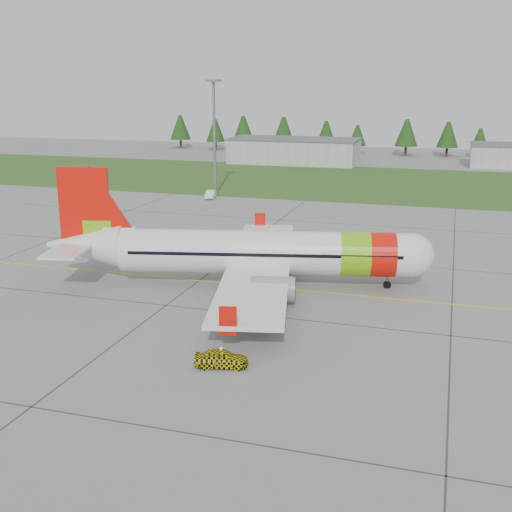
% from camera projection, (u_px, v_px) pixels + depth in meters
% --- Properties ---
extents(ground, '(320.00, 320.00, 0.00)m').
position_uv_depth(ground, '(328.00, 323.00, 54.33)').
color(ground, gray).
rests_on(ground, ground).
extents(aircraft, '(38.21, 35.85, 11.72)m').
position_uv_depth(aircraft, '(255.00, 253.00, 63.62)').
color(aircraft, silver).
rests_on(aircraft, ground).
extents(follow_me_car, '(1.67, 1.84, 3.86)m').
position_uv_depth(follow_me_car, '(221.00, 342.00, 45.35)').
color(follow_me_car, yellow).
rests_on(follow_me_car, ground).
extents(service_van, '(1.78, 1.71, 4.34)m').
position_uv_depth(service_van, '(210.00, 186.00, 113.05)').
color(service_van, silver).
rests_on(service_van, ground).
extents(grass_strip, '(320.00, 50.00, 0.03)m').
position_uv_depth(grass_strip, '(405.00, 184.00, 130.03)').
color(grass_strip, '#30561E').
rests_on(grass_strip, ground).
extents(taxi_guideline, '(120.00, 0.25, 0.02)m').
position_uv_depth(taxi_guideline, '(344.00, 294.00, 61.71)').
color(taxi_guideline, gold).
rests_on(taxi_guideline, ground).
extents(hangar_west, '(32.00, 14.00, 6.00)m').
position_uv_depth(hangar_west, '(294.00, 151.00, 163.62)').
color(hangar_west, '#A8A8A3').
rests_on(hangar_west, ground).
extents(floodlight_mast, '(0.50, 0.50, 20.00)m').
position_uv_depth(floodlight_mast, '(214.00, 140.00, 114.37)').
color(floodlight_mast, slate).
rests_on(floodlight_mast, ground).
extents(treeline, '(160.00, 8.00, 10.00)m').
position_uv_depth(treeline, '(422.00, 138.00, 180.44)').
color(treeline, '#1C3F14').
rests_on(treeline, ground).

